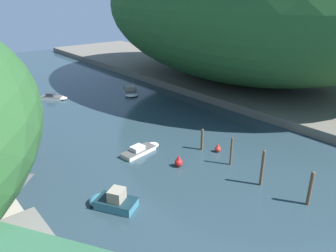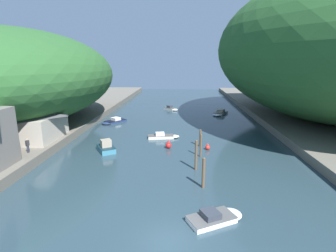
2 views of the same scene
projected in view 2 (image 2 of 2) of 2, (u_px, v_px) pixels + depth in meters
The scene contains 18 objects.
water_surface at pixel (177, 128), 46.14m from camera, with size 130.00×130.00×0.00m, color #283D47.
left_bank at pixel (32, 123), 47.36m from camera, with size 22.00×120.00×1.13m.
right_bank at pixel (332, 127), 44.64m from camera, with size 22.00×120.00×1.13m.
hillside_left at pixel (12, 77), 43.21m from camera, with size 31.82×44.55×15.57m.
boathouse_shed at pixel (30, 123), 35.17m from camera, with size 7.62×8.04×4.42m.
boat_open_rowboat at pixel (113, 121), 49.79m from camera, with size 4.61×5.13×0.93m.
boat_cabin_cruiser at pixel (105, 147), 34.25m from camera, with size 3.48×4.22×1.64m.
boat_mid_channel at pixel (164, 136), 39.91m from camera, with size 4.95×2.17×0.90m.
boat_moored_right at pixel (220, 113), 57.32m from camera, with size 4.03×5.38×1.11m.
boat_far_right_bank at pixel (171, 109), 62.78m from camera, with size 3.88×4.00×1.03m.
boat_far_upstream at pixel (216, 217), 19.27m from camera, with size 4.59×3.47×0.89m.
mooring_post_nearest at pixel (204, 173), 24.00m from camera, with size 0.30×0.30×2.98m.
mooring_post_second at pixel (196, 155), 27.94m from camera, with size 0.27×0.27×3.39m.
mooring_post_middle at pixel (201, 145), 31.88m from camera, with size 0.22×0.22×2.91m.
mooring_post_fourth at pixel (200, 138), 35.90m from camera, with size 0.29×0.29×2.40m.
channel_buoy_near at pixel (208, 147), 34.66m from camera, with size 0.63×0.63×0.94m.
channel_buoy_far at pixel (168, 145), 35.21m from camera, with size 0.79×0.79×1.19m.
person_on_quay at pixel (28, 145), 30.09m from camera, with size 0.33×0.43×1.69m.
Camera 2 is at (0.74, -14.72, 11.47)m, focal length 28.00 mm.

